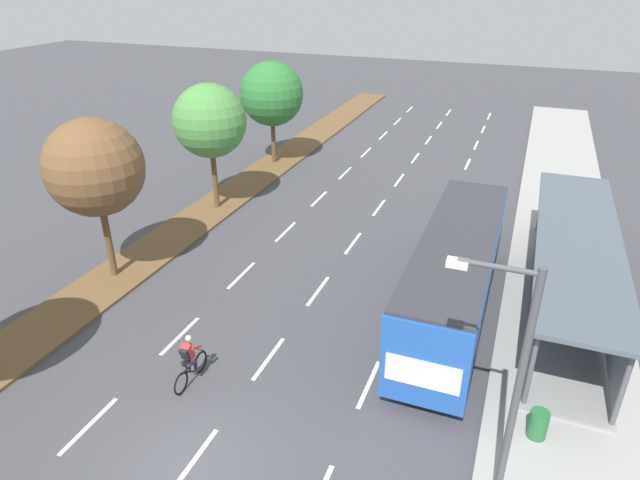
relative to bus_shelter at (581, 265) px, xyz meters
name	(u,v)px	position (x,y,z in m)	size (l,w,h in m)	color
ground_plane	(189,468)	(-9.53, -11.79, -1.86)	(140.00, 140.00, 0.00)	#424247
median_strip	(255,179)	(-17.83, 8.21, -1.80)	(2.60, 52.00, 0.12)	brown
sidewalk_right	(562,221)	(-0.28, 8.21, -1.79)	(4.50, 52.00, 0.15)	#9E9E99
lane_divider_left	(319,199)	(-13.03, 6.73, -1.86)	(0.14, 48.04, 0.01)	white
lane_divider_center	(379,208)	(-9.53, 6.73, -1.86)	(0.14, 48.04, 0.01)	white
lane_divider_right	(444,217)	(-6.03, 6.73, -1.86)	(0.14, 48.04, 0.01)	white
bus_shelter	(581,265)	(0.00, 0.00, 0.00)	(2.90, 13.64, 2.86)	gray
bus	(455,268)	(-4.28, -2.27, 0.20)	(2.54, 11.29, 3.37)	#2356B2
cyclist	(189,362)	(-11.30, -8.88, -1.07)	(0.46, 1.82, 1.71)	black
median_tree_second	(94,168)	(-17.97, -4.42, 2.96)	(3.82, 3.82, 6.63)	brown
median_tree_third	(210,121)	(-17.67, 3.50, 2.90)	(3.72, 3.72, 6.52)	brown
median_tree_fourth	(272,94)	(-18.02, 11.41, 2.68)	(3.99, 3.99, 6.43)	brown
streetlight	(511,378)	(-2.11, -10.02, 2.02)	(1.91, 0.24, 6.50)	#4C4C51
trash_bin	(538,424)	(-1.08, -7.51, -1.29)	(0.52, 0.52, 0.85)	#286B38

